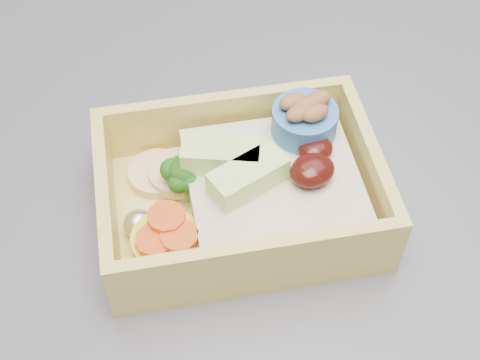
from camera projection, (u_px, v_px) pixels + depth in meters
island at (200, 321)px, 0.94m from camera, size 1.24×0.84×0.92m
bento_box at (247, 188)px, 0.47m from camera, size 0.23×0.20×0.07m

